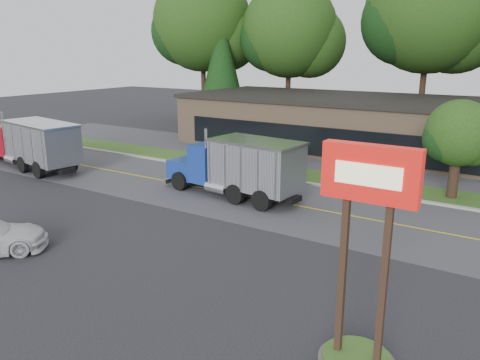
{
  "coord_description": "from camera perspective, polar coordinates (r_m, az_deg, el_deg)",
  "views": [
    {
      "loc": [
        13.47,
        -12.59,
        7.91
      ],
      "look_at": [
        1.48,
        6.23,
        1.8
      ],
      "focal_mm": 35.0,
      "sensor_mm": 36.0,
      "label": 1
    }
  ],
  "objects": [
    {
      "name": "tree_far_c",
      "position": [
        47.76,
        22.39,
        18.11
      ],
      "size": [
        12.24,
        11.52,
        17.46
      ],
      "color": "#382619",
      "rests_on": "ground"
    },
    {
      "name": "tree_far_a",
      "position": [
        55.83,
        -4.36,
        18.12
      ],
      "size": [
        11.74,
        11.05,
        16.74
      ],
      "color": "#382619",
      "rests_on": "ground"
    },
    {
      "name": "curb",
      "position": [
        30.15,
        4.76,
        0.05
      ],
      "size": [
        60.0,
        0.3,
        0.12
      ],
      "primitive_type": "cube",
      "color": "#9E9E99",
      "rests_on": "ground"
    },
    {
      "name": "far_parking",
      "position": [
        36.14,
        9.82,
        2.44
      ],
      "size": [
        60.0,
        7.0,
        0.02
      ],
      "primitive_type": "cube",
      "color": "#545459",
      "rests_on": "ground"
    },
    {
      "name": "center_line",
      "position": [
        26.65,
        0.53,
        -1.96
      ],
      "size": [
        60.0,
        0.12,
        0.01
      ],
      "primitive_type": "cube",
      "color": "gold",
      "rests_on": "ground"
    },
    {
      "name": "ground",
      "position": [
        20.06,
        -13.38,
        -8.35
      ],
      "size": [
        140.0,
        140.0,
        0.0
      ],
      "primitive_type": "plane",
      "color": "#313136",
      "rests_on": "ground"
    },
    {
      "name": "grass_verge",
      "position": [
        31.7,
        6.28,
        0.77
      ],
      "size": [
        60.0,
        3.4,
        0.03
      ],
      "primitive_type": "cube",
      "color": "#2D4C1A",
      "rests_on": "ground"
    },
    {
      "name": "tree_far_b",
      "position": [
        52.24,
        6.28,
        17.21
      ],
      "size": [
        10.67,
        10.04,
        15.22
      ],
      "color": "#382619",
      "rests_on": "ground"
    },
    {
      "name": "dump_truck_blue",
      "position": [
        25.98,
        -0.09,
        1.72
      ],
      "size": [
        8.68,
        3.5,
        3.36
      ],
      "rotation": [
        0.0,
        0.0,
        3.03
      ],
      "color": "black",
      "rests_on": "ground"
    },
    {
      "name": "tree_verge",
      "position": [
        28.19,
        25.23,
        4.83
      ],
      "size": [
        3.85,
        3.62,
        5.49
      ],
      "color": "#382619",
      "rests_on": "ground"
    },
    {
      "name": "strip_mall",
      "position": [
        40.69,
        15.89,
        6.38
      ],
      "size": [
        32.0,
        12.0,
        4.0
      ],
      "primitive_type": "cube",
      "color": "#96775C",
      "rests_on": "ground"
    },
    {
      "name": "dump_truck_red",
      "position": [
        35.82,
        -24.02,
        4.19
      ],
      "size": [
        10.93,
        4.13,
        3.36
      ],
      "rotation": [
        0.0,
        0.0,
        2.99
      ],
      "color": "black",
      "rests_on": "ground"
    },
    {
      "name": "road",
      "position": [
        26.65,
        0.53,
        -1.96
      ],
      "size": [
        60.0,
        8.0,
        0.02
      ],
      "primitive_type": "cube",
      "color": "#545459",
      "rests_on": "ground"
    },
    {
      "name": "bilo_sign",
      "position": [
        12.05,
        14.47,
        -14.47
      ],
      "size": [
        2.2,
        1.9,
        5.95
      ],
      "color": "#6B6054",
      "rests_on": "ground"
    },
    {
      "name": "evergreen_left",
      "position": [
        51.8,
        -2.23,
        13.98
      ],
      "size": [
        5.38,
        5.38,
        12.22
      ],
      "color": "#382619",
      "rests_on": "ground"
    }
  ]
}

